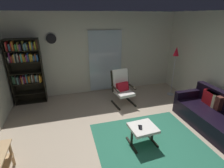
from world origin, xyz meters
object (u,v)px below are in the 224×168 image
(lounge_armchair, at_px, (122,86))
(wall_clock, at_px, (51,39))
(cell_phone, at_px, (140,127))
(tv_remote, at_px, (141,127))
(bookshelf_near_tv, at_px, (26,67))
(floor_lamp_by_shelf, at_px, (175,58))
(ottoman, at_px, (143,130))
(leather_sofa, at_px, (214,115))

(lounge_armchair, height_order, wall_clock, wall_clock)
(cell_phone, bearing_deg, lounge_armchair, 101.04)
(tv_remote, bearing_deg, bookshelf_near_tv, 156.99)
(cell_phone, bearing_deg, tv_remote, -37.53)
(lounge_armchair, bearing_deg, wall_clock, 151.30)
(bookshelf_near_tv, relative_size, cell_phone, 13.61)
(tv_remote, distance_m, floor_lamp_by_shelf, 2.91)
(lounge_armchair, distance_m, tv_remote, 1.85)
(lounge_armchair, xyz_separation_m, cell_phone, (-0.24, -1.82, -0.12))
(lounge_armchair, xyz_separation_m, tv_remote, (-0.23, -1.83, -0.12))
(bookshelf_near_tv, bearing_deg, tv_remote, -47.75)
(lounge_armchair, xyz_separation_m, ottoman, (-0.18, -1.81, -0.20))
(tv_remote, relative_size, floor_lamp_by_shelf, 0.09)
(cell_phone, xyz_separation_m, floor_lamp_by_shelf, (2.02, 1.92, 0.84))
(bookshelf_near_tv, height_order, floor_lamp_by_shelf, bookshelf_near_tv)
(bookshelf_near_tv, relative_size, tv_remote, 13.23)
(ottoman, bearing_deg, floor_lamp_by_shelf, 44.42)
(leather_sofa, relative_size, ottoman, 3.25)
(floor_lamp_by_shelf, bearing_deg, lounge_armchair, -176.70)
(leather_sofa, distance_m, ottoman, 1.88)
(bookshelf_near_tv, bearing_deg, wall_clock, 14.48)
(lounge_armchair, distance_m, floor_lamp_by_shelf, 1.92)
(leather_sofa, distance_m, cell_phone, 1.95)
(bookshelf_near_tv, relative_size, lounge_armchair, 1.86)
(ottoman, relative_size, tv_remote, 3.82)
(bookshelf_near_tv, bearing_deg, ottoman, -46.85)
(bookshelf_near_tv, xyz_separation_m, lounge_armchair, (2.64, -0.82, -0.58))
(tv_remote, xyz_separation_m, cell_phone, (-0.01, 0.02, -0.00))
(bookshelf_near_tv, xyz_separation_m, floor_lamp_by_shelf, (4.42, -0.72, 0.14))
(bookshelf_near_tv, height_order, lounge_armchair, bookshelf_near_tv)
(wall_clock, bearing_deg, lounge_armchair, -28.70)
(tv_remote, bearing_deg, leather_sofa, 28.06)
(leather_sofa, relative_size, lounge_armchair, 1.75)
(wall_clock, bearing_deg, floor_lamp_by_shelf, -14.18)
(ottoman, xyz_separation_m, cell_phone, (-0.07, -0.01, 0.08))
(bookshelf_near_tv, xyz_separation_m, leather_sofa, (4.34, -2.54, -0.81))
(leather_sofa, bearing_deg, bookshelf_near_tv, 149.64)
(lounge_armchair, bearing_deg, cell_phone, -97.68)
(floor_lamp_by_shelf, bearing_deg, tv_remote, -136.02)
(lounge_armchair, distance_m, wall_clock, 2.50)
(tv_remote, bearing_deg, wall_clock, 144.52)
(lounge_armchair, bearing_deg, tv_remote, -97.25)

